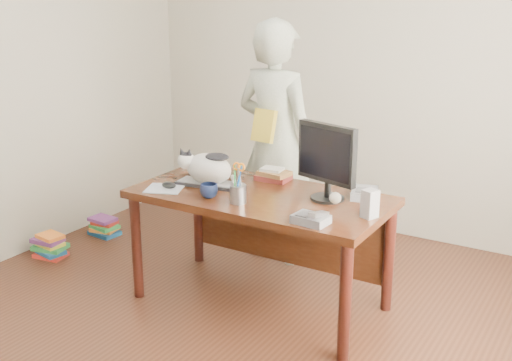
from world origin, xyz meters
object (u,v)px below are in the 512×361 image
at_px(monitor, 327,158).
at_px(coffee_mug, 209,191).
at_px(phone, 312,219).
at_px(person, 276,143).
at_px(cat, 207,167).
at_px(keyboard, 209,183).
at_px(baseball, 335,198).
at_px(pen_cup, 238,192).
at_px(book_pile_a, 50,246).
at_px(speaker, 370,204).
at_px(book_pile_b, 104,227).
at_px(calculator, 364,193).
at_px(book_stack, 274,175).
at_px(mouse, 169,185).
at_px(desk, 266,212).

relative_size(monitor, coffee_mug, 4.22).
xyz_separation_m(phone, person, (-0.80, 1.02, 0.11)).
height_order(cat, monitor, monitor).
bearing_deg(keyboard, baseball, -3.32).
distance_m(pen_cup, coffee_mug, 0.21).
height_order(phone, book_pile_a, phone).
relative_size(keyboard, cat, 1.07).
height_order(speaker, book_pile_b, speaker).
relative_size(keyboard, baseball, 6.26).
xyz_separation_m(pen_cup, baseball, (0.50, 0.28, -0.03)).
xyz_separation_m(monitor, pen_cup, (-0.43, -0.32, -0.19)).
bearing_deg(person, monitor, 144.61).
height_order(phone, book_pile_b, phone).
distance_m(calculator, book_pile_a, 2.48).
xyz_separation_m(pen_cup, speaker, (0.76, 0.17, 0.01)).
bearing_deg(baseball, book_stack, 157.25).
relative_size(keyboard, speaker, 2.77).
distance_m(baseball, book_pile_a, 2.35).
bearing_deg(book_stack, baseball, -21.84).
distance_m(monitor, baseball, 0.24).
xyz_separation_m(cat, coffee_mug, (0.16, -0.20, -0.08)).
bearing_deg(cat, speaker, -10.28).
relative_size(pen_cup, book_pile_b, 0.98).
bearing_deg(mouse, speaker, -14.92).
height_order(monitor, speaker, monitor).
bearing_deg(baseball, book_pile_a, -173.16).
xyz_separation_m(speaker, book_pile_a, (-2.49, -0.15, -0.74)).
relative_size(desk, coffee_mug, 14.41).
height_order(cat, coffee_mug, cat).
relative_size(cat, book_pile_a, 1.54).
bearing_deg(mouse, desk, 5.40).
bearing_deg(book_stack, mouse, -132.27).
height_order(speaker, baseball, speaker).
distance_m(pen_cup, mouse, 0.53).
distance_m(keyboard, phone, 0.92).
bearing_deg(speaker, cat, -161.34).
bearing_deg(book_pile_b, desk, -8.97).
bearing_deg(phone, person, 132.11).
bearing_deg(monitor, phone, -59.83).
bearing_deg(person, coffee_mug, 100.04).
height_order(phone, calculator, phone).
bearing_deg(speaker, monitor, 176.41).
height_order(cat, calculator, cat).
distance_m(monitor, book_pile_b, 2.33).
distance_m(calculator, person, 1.00).
relative_size(book_stack, person, 0.13).
distance_m(calculator, book_pile_b, 2.41).
distance_m(pen_cup, book_stack, 0.52).
bearing_deg(phone, coffee_mug, 178.09).
bearing_deg(phone, keyboard, 166.19).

